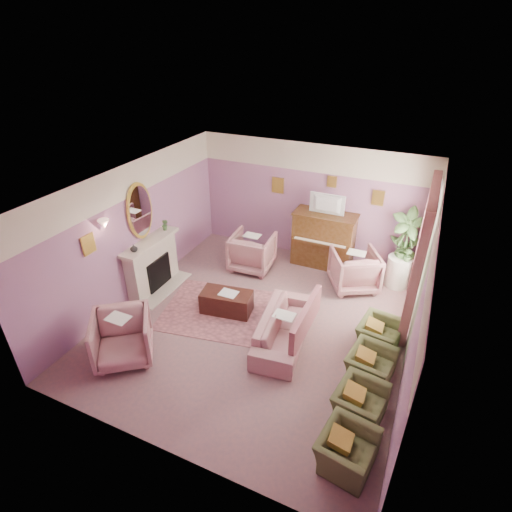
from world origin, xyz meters
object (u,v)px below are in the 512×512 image
at_px(sofa, 284,322).
at_px(olive_chair_c, 371,361).
at_px(television, 326,203).
at_px(olive_chair_d, 379,331).
at_px(piano, 323,240).
at_px(olive_chair_b, 360,399).
at_px(floral_armchair_left, 252,250).
at_px(floral_armchair_right, 355,268).
at_px(olive_chair_a, 347,446).
at_px(coffee_table, 227,302).
at_px(side_table, 398,271).
at_px(floral_armchair_front, 122,336).

xyz_separation_m(sofa, olive_chair_c, (1.60, -0.27, -0.06)).
height_order(television, olive_chair_d, television).
height_order(piano, olive_chair_b, piano).
xyz_separation_m(floral_armchair_left, floral_armchair_right, (2.36, 0.19, 0.00)).
bearing_deg(piano, olive_chair_a, -70.21).
xyz_separation_m(coffee_table, olive_chair_b, (2.95, -1.40, 0.11)).
distance_m(piano, side_table, 1.82).
height_order(olive_chair_a, side_table, side_table).
height_order(floral_armchair_left, olive_chair_b, floral_armchair_left).
relative_size(olive_chair_d, side_table, 1.11).
xyz_separation_m(piano, coffee_table, (-1.21, -2.61, -0.43)).
bearing_deg(piano, floral_armchair_left, -149.38).
bearing_deg(floral_armchair_left, coffee_table, -82.04).
relative_size(sofa, floral_armchair_left, 2.02).
distance_m(olive_chair_a, side_table, 4.64).
xyz_separation_m(sofa, olive_chair_a, (1.60, -1.91, -0.06)).
bearing_deg(piano, side_table, -6.21).
height_order(olive_chair_d, side_table, side_table).
distance_m(coffee_table, olive_chair_a, 3.70).
relative_size(olive_chair_a, olive_chair_b, 1.00).
height_order(floral_armchair_front, olive_chair_b, floral_armchair_front).
height_order(coffee_table, floral_armchair_right, floral_armchair_right).
bearing_deg(olive_chair_c, olive_chair_a, -90.00).
distance_m(olive_chair_c, side_table, 3.00).
bearing_deg(olive_chair_a, coffee_table, 143.00).
xyz_separation_m(coffee_table, side_table, (2.99, 2.41, 0.12)).
relative_size(piano, floral_armchair_right, 1.44).
distance_m(television, floral_armchair_right, 1.57).
relative_size(floral_armchair_left, olive_chair_d, 1.25).
bearing_deg(floral_armchair_front, coffee_table, 62.29).
bearing_deg(piano, coffee_table, -114.96).
height_order(floral_armchair_front, olive_chair_a, floral_armchair_front).
relative_size(piano, floral_armchair_left, 1.44).
bearing_deg(floral_armchair_right, piano, 143.27).
relative_size(floral_armchair_left, olive_chair_a, 1.25).
bearing_deg(floral_armchair_front, olive_chair_a, -4.90).
bearing_deg(floral_armchair_right, sofa, -108.98).
bearing_deg(olive_chair_c, olive_chair_d, 90.00).
distance_m(piano, olive_chair_b, 4.38).
xyz_separation_m(television, olive_chair_d, (1.74, -2.32, -1.26)).
relative_size(piano, olive_chair_b, 1.80).
bearing_deg(olive_chair_a, olive_chair_d, 90.00).
relative_size(coffee_table, side_table, 1.43).
bearing_deg(television, side_table, -4.61).
bearing_deg(sofa, television, 92.66).
distance_m(television, floral_armchair_front, 5.08).
bearing_deg(floral_armchair_left, sofa, -52.36).
relative_size(television, olive_chair_a, 1.03).
relative_size(coffee_table, floral_armchair_left, 1.03).
bearing_deg(olive_chair_d, television, 126.84).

